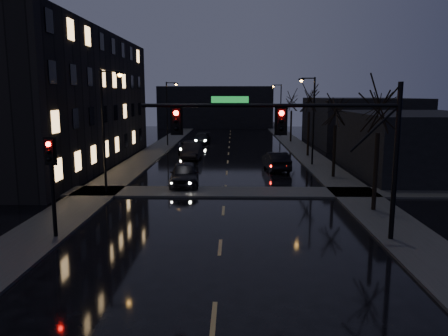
# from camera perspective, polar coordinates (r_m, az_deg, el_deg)

# --- Properties ---
(sidewalk_left) EXTENTS (3.00, 140.00, 0.12)m
(sidewalk_left) POSITION_cam_1_polar(r_m,az_deg,el_deg) (46.20, -10.07, 1.46)
(sidewalk_left) COLOR #2D2D2B
(sidewalk_left) RESTS_ON ground
(sidewalk_right) EXTENTS (3.00, 140.00, 0.12)m
(sidewalk_right) POSITION_cam_1_polar(r_m,az_deg,el_deg) (45.99, 11.19, 1.39)
(sidewalk_right) COLOR #2D2D2B
(sidewalk_right) RESTS_ON ground
(sidewalk_cross) EXTENTS (40.00, 3.00, 0.12)m
(sidewalk_cross) POSITION_cam_1_polar(r_m,az_deg,el_deg) (29.07, 0.12, -3.15)
(sidewalk_cross) COLOR #2D2D2B
(sidewalk_cross) RESTS_ON ground
(apartment_block) EXTENTS (12.00, 30.00, 12.00)m
(apartment_block) POSITION_cam_1_polar(r_m,az_deg,el_deg) (43.35, -22.16, 8.27)
(apartment_block) COLOR black
(apartment_block) RESTS_ON ground
(commercial_right_near) EXTENTS (10.00, 14.00, 5.00)m
(commercial_right_near) POSITION_cam_1_polar(r_m,az_deg,el_deg) (39.04, 23.79, 2.94)
(commercial_right_near) COLOR black
(commercial_right_near) RESTS_ON ground
(commercial_right_far) EXTENTS (12.00, 18.00, 6.00)m
(commercial_right_far) POSITION_cam_1_polar(r_m,az_deg,el_deg) (60.24, 17.19, 5.86)
(commercial_right_far) COLOR black
(commercial_right_far) RESTS_ON ground
(far_block) EXTENTS (22.00, 10.00, 8.00)m
(far_block) POSITION_cam_1_polar(r_m,az_deg,el_deg) (87.95, -1.07, 7.97)
(far_block) COLOR black
(far_block) RESTS_ON ground
(signal_mast) EXTENTS (11.11, 0.41, 7.00)m
(signal_mast) POSITION_cam_1_polar(r_m,az_deg,el_deg) (19.19, 11.15, 4.63)
(signal_mast) COLOR black
(signal_mast) RESTS_ON ground
(signal_pole_left) EXTENTS (0.35, 0.41, 4.53)m
(signal_pole_left) POSITION_cam_1_polar(r_m,az_deg,el_deg) (20.78, -21.59, -0.66)
(signal_pole_left) COLOR black
(signal_pole_left) RESTS_ON ground
(tree_near) EXTENTS (3.52, 3.52, 8.08)m
(tree_near) POSITION_cam_1_polar(r_m,az_deg,el_deg) (25.10, 19.68, 8.47)
(tree_near) COLOR black
(tree_near) RESTS_ON ground
(tree_mid_a) EXTENTS (3.30, 3.30, 7.58)m
(tree_mid_a) POSITION_cam_1_polar(r_m,az_deg,el_deg) (34.75, 14.45, 8.23)
(tree_mid_a) COLOR black
(tree_mid_a) RESTS_ON ground
(tree_mid_b) EXTENTS (3.74, 3.74, 8.59)m
(tree_mid_b) POSITION_cam_1_polar(r_m,az_deg,el_deg) (46.51, 11.12, 9.58)
(tree_mid_b) COLOR black
(tree_mid_b) RESTS_ON ground
(tree_far) EXTENTS (3.43, 3.43, 7.88)m
(tree_far) POSITION_cam_1_polar(r_m,az_deg,el_deg) (60.36, 8.84, 9.08)
(tree_far) COLOR black
(tree_far) RESTS_ON ground
(streetlight_l_near) EXTENTS (1.53, 0.28, 8.00)m
(streetlight_l_near) POSITION_cam_1_polar(r_m,az_deg,el_deg) (29.06, -15.10, 5.92)
(streetlight_l_near) COLOR black
(streetlight_l_near) RESTS_ON ground
(streetlight_l_far) EXTENTS (1.53, 0.28, 8.00)m
(streetlight_l_far) POSITION_cam_1_polar(r_m,az_deg,el_deg) (55.47, -7.25, 7.76)
(streetlight_l_far) COLOR black
(streetlight_l_far) RESTS_ON ground
(streetlight_r_mid) EXTENTS (1.53, 0.28, 8.00)m
(streetlight_r_mid) POSITION_cam_1_polar(r_m,az_deg,el_deg) (40.50, 11.33, 7.00)
(streetlight_r_mid) COLOR black
(streetlight_r_mid) RESTS_ON ground
(streetlight_r_far) EXTENTS (1.53, 0.28, 8.00)m
(streetlight_r_far) POSITION_cam_1_polar(r_m,az_deg,el_deg) (68.23, 7.24, 8.08)
(streetlight_r_far) COLOR black
(streetlight_r_far) RESTS_ON ground
(oncoming_car_a) EXTENTS (2.35, 5.11, 1.70)m
(oncoming_car_a) POSITION_cam_1_polar(r_m,az_deg,el_deg) (31.31, -5.19, -0.79)
(oncoming_car_a) COLOR black
(oncoming_car_a) RESTS_ON ground
(oncoming_car_b) EXTENTS (1.85, 5.05, 1.65)m
(oncoming_car_b) POSITION_cam_1_polar(r_m,az_deg,el_deg) (44.49, -4.21, 2.27)
(oncoming_car_b) COLOR black
(oncoming_car_b) RESTS_ON ground
(oncoming_car_c) EXTENTS (2.76, 5.08, 1.35)m
(oncoming_car_c) POSITION_cam_1_polar(r_m,az_deg,el_deg) (49.36, -4.69, 2.81)
(oncoming_car_c) COLOR black
(oncoming_car_c) RESTS_ON ground
(oncoming_car_d) EXTENTS (2.28, 5.01, 1.42)m
(oncoming_car_d) POSITION_cam_1_polar(r_m,az_deg,el_deg) (58.26, -2.93, 3.90)
(oncoming_car_d) COLOR black
(oncoming_car_d) RESTS_ON ground
(lead_car) EXTENTS (2.23, 4.99, 1.59)m
(lead_car) POSITION_cam_1_polar(r_m,az_deg,el_deg) (37.91, 6.82, 0.91)
(lead_car) COLOR black
(lead_car) RESTS_ON ground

